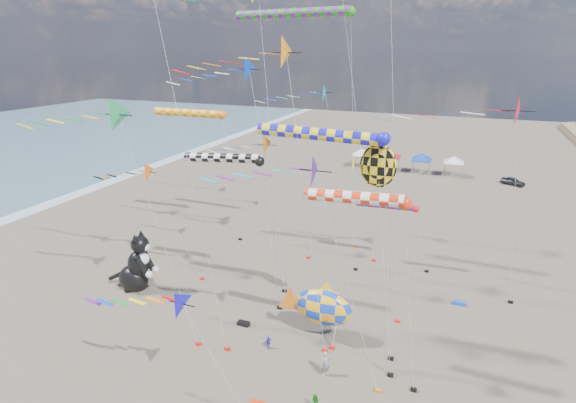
% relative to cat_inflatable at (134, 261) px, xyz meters
% --- Properties ---
extents(delta_kite_0, '(10.34, 1.91, 16.53)m').
position_rel_cat_inflatable_xyz_m(delta_kite_0, '(10.87, 15.36, 12.52)').
color(delta_kite_0, '#0B7EC0').
rests_on(delta_kite_0, ground).
extents(delta_kite_1, '(8.43, 1.71, 8.25)m').
position_rel_cat_inflatable_xyz_m(delta_kite_1, '(12.40, -9.86, 4.33)').
color(delta_kite_1, '#140EC0').
rests_on(delta_kite_1, ground).
extents(delta_kite_2, '(10.35, 1.96, 20.47)m').
position_rel_cat_inflatable_xyz_m(delta_kite_2, '(13.23, -2.12, 16.44)').
color(delta_kite_2, orange).
rests_on(delta_kite_2, ground).
extents(delta_kite_3, '(9.77, 1.97, 14.65)m').
position_rel_cat_inflatable_xyz_m(delta_kite_3, '(17.40, -4.56, 10.64)').
color(delta_kite_3, '#4E178F').
rests_on(delta_kite_3, ground).
extents(delta_kite_4, '(9.42, 1.82, 10.70)m').
position_rel_cat_inflatable_xyz_m(delta_kite_4, '(-0.14, 3.49, 6.75)').
color(delta_kite_4, '#FF6211').
rests_on(delta_kite_4, ground).
extents(delta_kite_5, '(12.50, 2.50, 16.67)m').
position_rel_cat_inflatable_xyz_m(delta_kite_5, '(26.13, 9.38, 12.45)').
color(delta_kite_5, red).
rests_on(delta_kite_5, ground).
extents(delta_kite_8, '(12.59, 2.30, 17.02)m').
position_rel_cat_inflatable_xyz_m(delta_kite_8, '(3.70, -4.67, 12.89)').
color(delta_kite_8, '#209352').
rests_on(delta_kite_8, ground).
extents(delta_kite_11, '(9.70, 2.10, 19.33)m').
position_rel_cat_inflatable_xyz_m(delta_kite_11, '(8.98, 2.92, 15.28)').
color(delta_kite_11, '#0534C5').
rests_on(delta_kite_11, ground).
extents(delta_kite_12, '(10.07, 2.14, 12.26)m').
position_rel_cat_inflatable_xyz_m(delta_kite_12, '(7.29, 11.08, 8.22)').
color(delta_kite_12, '#DA6309').
rests_on(delta_kite_12, ground).
extents(windsock_0, '(9.39, 0.80, 15.14)m').
position_rel_cat_inflatable_xyz_m(windsock_0, '(16.84, -1.28, 12.00)').
color(windsock_0, '#1815D2').
rests_on(windsock_0, ground).
extents(windsock_1, '(11.70, 0.81, 22.75)m').
position_rel_cat_inflatable_xyz_m(windsock_1, '(10.52, 10.33, 19.58)').
color(windsock_1, '#1D991B').
rests_on(windsock_1, ground).
extents(windsock_2, '(7.07, 0.62, 6.31)m').
position_rel_cat_inflatable_xyz_m(windsock_2, '(18.94, 12.39, 3.26)').
color(windsock_2, red).
rests_on(windsock_2, ground).
extents(windsock_3, '(9.46, 0.85, 13.76)m').
position_rel_cat_inflatable_xyz_m(windsock_3, '(-1.59, 12.58, 10.60)').
color(windsock_3, orange).
rests_on(windsock_3, ground).
extents(windsock_4, '(7.88, 0.74, 12.27)m').
position_rel_cat_inflatable_xyz_m(windsock_4, '(8.31, 1.68, 9.14)').
color(windsock_4, black).
rests_on(windsock_4, ground).
extents(windsock_5, '(7.31, 0.75, 12.21)m').
position_rel_cat_inflatable_xyz_m(windsock_5, '(19.61, -3.69, 9.08)').
color(windsock_5, red).
rests_on(windsock_5, ground).
extents(angelfish_kite, '(3.74, 3.02, 14.34)m').
position_rel_cat_inflatable_xyz_m(angelfish_kite, '(19.81, -0.92, 10.24)').
color(angelfish_kite, yellow).
rests_on(angelfish_kite, ground).
extents(cat_inflatable, '(4.16, 2.40, 5.36)m').
position_rel_cat_inflatable_xyz_m(cat_inflatable, '(0.00, 0.00, 0.00)').
color(cat_inflatable, black).
rests_on(cat_inflatable, ground).
extents(fish_inflatable, '(5.54, 2.12, 4.62)m').
position_rel_cat_inflatable_xyz_m(fish_inflatable, '(16.74, -0.63, -0.17)').
color(fish_inflatable, '#143CC5').
rests_on(fish_inflatable, ground).
extents(person_adult, '(0.74, 0.74, 1.73)m').
position_rel_cat_inflatable_xyz_m(person_adult, '(18.16, -4.32, -1.82)').
color(person_adult, gray).
rests_on(person_adult, ground).
extents(child_green, '(0.67, 0.62, 1.09)m').
position_rel_cat_inflatable_xyz_m(child_green, '(18.46, -7.33, -2.14)').
color(child_green, '#197B18').
rests_on(child_green, ground).
extents(child_blue, '(0.53, 0.58, 0.96)m').
position_rel_cat_inflatable_xyz_m(child_blue, '(13.71, -3.19, -2.20)').
color(child_blue, '#3225B1').
rests_on(child_blue, ground).
extents(kite_bag_1, '(0.90, 0.44, 0.30)m').
position_rel_cat_inflatable_xyz_m(kite_bag_1, '(25.78, 7.57, -2.53)').
color(kite_bag_1, blue).
rests_on(kite_bag_1, ground).
extents(kite_bag_2, '(0.90, 0.44, 0.30)m').
position_rel_cat_inflatable_xyz_m(kite_bag_2, '(10.88, -1.39, -2.53)').
color(kite_bag_2, black).
rests_on(kite_bag_2, ground).
extents(tent_row, '(19.20, 4.20, 3.80)m').
position_rel_cat_inflatable_xyz_m(tent_row, '(15.96, 48.03, 0.47)').
color(tent_row, white).
rests_on(tent_row, ground).
extents(parked_car, '(3.72, 2.88, 1.18)m').
position_rel_cat_inflatable_xyz_m(parked_car, '(32.18, 46.03, -2.09)').
color(parked_car, '#26262D').
rests_on(parked_car, ground).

